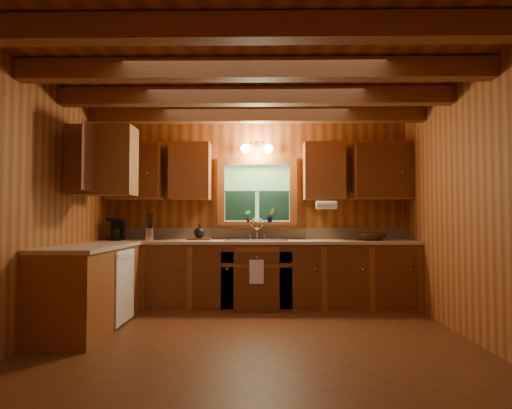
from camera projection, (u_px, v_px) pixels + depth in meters
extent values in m
plane|color=#522A14|center=(255.00, 343.00, 4.00)|extent=(4.20, 4.20, 0.00)
plane|color=brown|center=(255.00, 73.00, 4.10)|extent=(4.20, 4.20, 0.00)
plane|color=brown|center=(257.00, 211.00, 5.95)|extent=(4.20, 0.00, 4.20)
plane|color=brown|center=(248.00, 195.00, 2.15)|extent=(4.20, 0.00, 4.20)
plane|color=brown|center=(38.00, 207.00, 4.08)|extent=(0.00, 3.80, 3.80)
plane|color=brown|center=(474.00, 207.00, 4.02)|extent=(0.00, 3.80, 3.80)
cube|color=brown|center=(252.00, 28.00, 2.89)|extent=(4.20, 0.14, 0.18)
cube|color=brown|center=(254.00, 70.00, 3.69)|extent=(4.20, 0.14, 0.18)
cube|color=brown|center=(255.00, 97.00, 4.49)|extent=(4.20, 0.14, 0.18)
cube|color=brown|center=(256.00, 115.00, 5.29)|extent=(4.20, 0.14, 0.18)
cube|color=brown|center=(257.00, 276.00, 5.61)|extent=(4.20, 0.62, 0.86)
cube|color=brown|center=(89.00, 289.00, 4.52)|extent=(0.62, 1.60, 0.86)
cube|color=tan|center=(257.00, 242.00, 5.62)|extent=(4.20, 0.66, 0.04)
cube|color=tan|center=(91.00, 247.00, 4.54)|extent=(0.64, 1.60, 0.04)
cube|color=tan|center=(257.00, 234.00, 5.92)|extent=(4.20, 0.02, 0.16)
cube|color=white|center=(125.00, 286.00, 4.72)|extent=(0.02, 0.60, 0.80)
cube|color=brown|center=(134.00, 172.00, 5.82)|extent=(0.78, 0.34, 0.78)
cube|color=brown|center=(190.00, 172.00, 5.81)|extent=(0.55, 0.34, 0.78)
cube|color=brown|center=(324.00, 171.00, 5.78)|extent=(0.55, 0.34, 0.78)
cube|color=brown|center=(381.00, 171.00, 5.77)|extent=(0.78, 0.34, 0.78)
cube|color=brown|center=(86.00, 161.00, 4.78)|extent=(0.34, 1.10, 0.78)
cube|color=brown|center=(257.00, 161.00, 5.93)|extent=(1.12, 0.08, 0.10)
cube|color=brown|center=(257.00, 225.00, 5.90)|extent=(1.12, 0.08, 0.10)
cube|color=brown|center=(221.00, 193.00, 5.92)|extent=(0.10, 0.08, 0.80)
cube|color=brown|center=(293.00, 193.00, 5.91)|extent=(0.10, 0.08, 0.80)
cube|color=#437531|center=(257.00, 193.00, 5.95)|extent=(0.92, 0.01, 0.80)
cube|color=#113228|center=(240.00, 206.00, 5.92)|extent=(0.42, 0.02, 0.42)
cube|color=#113228|center=(274.00, 206.00, 5.92)|extent=(0.42, 0.02, 0.42)
cylinder|color=black|center=(257.00, 192.00, 5.93)|extent=(0.92, 0.01, 0.01)
cube|color=brown|center=(257.00, 224.00, 5.86)|extent=(1.06, 0.14, 0.04)
cylinder|color=black|center=(257.00, 145.00, 5.94)|extent=(0.08, 0.03, 0.08)
cylinder|color=black|center=(250.00, 144.00, 5.88)|extent=(0.09, 0.17, 0.08)
cylinder|color=black|center=(264.00, 144.00, 5.88)|extent=(0.09, 0.17, 0.08)
sphere|color=#FFE0A5|center=(245.00, 149.00, 5.82)|extent=(0.13, 0.13, 0.13)
sphere|color=#FFE0A5|center=(269.00, 149.00, 5.82)|extent=(0.13, 0.13, 0.13)
cylinder|color=white|center=(326.00, 205.00, 5.57)|extent=(0.27, 0.11, 0.11)
cube|color=white|center=(257.00, 272.00, 5.28)|extent=(0.18, 0.01, 0.30)
cube|color=silver|center=(257.00, 240.00, 5.63)|extent=(0.82, 0.48, 0.02)
cube|color=#262628|center=(243.00, 245.00, 5.63)|extent=(0.34, 0.40, 0.14)
cube|color=#262628|center=(271.00, 245.00, 5.63)|extent=(0.34, 0.40, 0.14)
cylinder|color=silver|center=(257.00, 232.00, 5.82)|extent=(0.04, 0.04, 0.22)
torus|color=silver|center=(257.00, 224.00, 5.76)|extent=(0.16, 0.02, 0.16)
cube|color=black|center=(116.00, 239.00, 5.61)|extent=(0.17, 0.20, 0.03)
cube|color=black|center=(118.00, 228.00, 5.68)|extent=(0.17, 0.07, 0.28)
cube|color=black|center=(116.00, 219.00, 5.60)|extent=(0.17, 0.19, 0.04)
cylinder|color=black|center=(115.00, 233.00, 5.59)|extent=(0.10, 0.10, 0.12)
cylinder|color=silver|center=(149.00, 234.00, 5.60)|extent=(0.13, 0.13, 0.16)
cylinder|color=black|center=(148.00, 222.00, 5.59)|extent=(0.03, 0.04, 0.23)
cylinder|color=black|center=(149.00, 222.00, 5.60)|extent=(0.01, 0.01, 0.23)
cylinder|color=black|center=(151.00, 222.00, 5.61)|extent=(0.03, 0.04, 0.23)
cylinder|color=black|center=(152.00, 222.00, 5.62)|extent=(0.04, 0.06, 0.23)
cube|color=#572B12|center=(199.00, 239.00, 5.70)|extent=(0.30, 0.21, 0.03)
sphere|color=black|center=(199.00, 233.00, 5.71)|extent=(0.15, 0.15, 0.15)
cylinder|color=black|center=(199.00, 226.00, 5.71)|extent=(0.02, 0.02, 0.04)
imported|color=#48230C|center=(371.00, 237.00, 5.60)|extent=(0.47, 0.47, 0.10)
imported|color=#572B12|center=(248.00, 216.00, 5.85)|extent=(0.11, 0.09, 0.17)
imported|color=#572B12|center=(270.00, 215.00, 5.84)|extent=(0.13, 0.12, 0.19)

